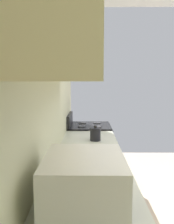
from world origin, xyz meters
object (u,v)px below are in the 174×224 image
(microwave, at_px, (85,184))
(bowl, at_px, (99,171))
(kettle, at_px, (95,134))
(oven_range, at_px, (90,155))

(microwave, relative_size, bowl, 3.65)
(bowl, bearing_deg, microwave, 168.13)
(bowl, relative_size, kettle, 0.79)
(microwave, xyz_separation_m, bowl, (0.43, -0.09, -0.10))
(oven_range, xyz_separation_m, microwave, (-2.28, 0.03, 0.58))
(oven_range, height_order, bowl, oven_range)
(microwave, relative_size, kettle, 2.89)
(microwave, bearing_deg, kettle, -3.61)
(bowl, height_order, kettle, kettle)
(oven_range, bearing_deg, kettle, -175.82)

